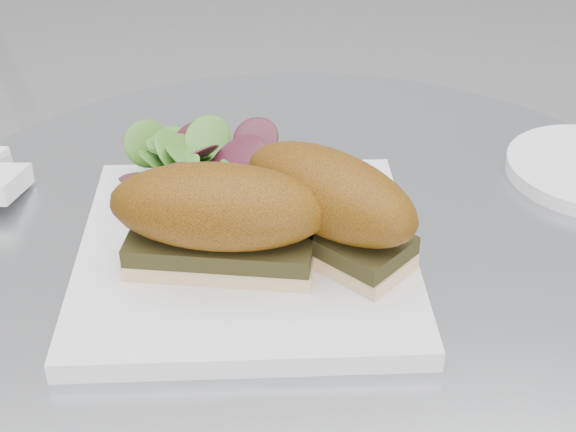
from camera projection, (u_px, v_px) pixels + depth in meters
name	position (u px, v px, depth m)	size (l,w,h in m)	color
plate	(247.00, 253.00, 0.62)	(0.25, 0.25, 0.02)	white
sandwich_left	(219.00, 217.00, 0.57)	(0.17, 0.11, 0.08)	beige
sandwich_right	(329.00, 203.00, 0.58)	(0.15, 0.16, 0.08)	beige
salad	(193.00, 171.00, 0.66)	(0.12, 0.12, 0.05)	#5B8D2E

